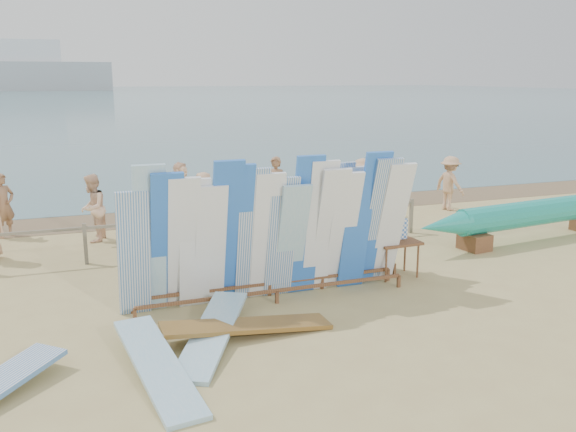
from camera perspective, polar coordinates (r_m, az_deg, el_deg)
name	(u,v)px	position (r m, az deg, el deg)	size (l,w,h in m)	color
ground	(207,299)	(11.28, -7.55, -7.74)	(160.00, 160.00, 0.00)	tan
ocean	(78,96)	(138.42, -19.05, 10.59)	(320.00, 240.00, 0.02)	#3F6771
wet_sand_strip	(155,216)	(18.11, -12.38, -0.01)	(40.00, 2.60, 0.01)	brown
distant_ship	(28,72)	(190.61, -23.13, 12.31)	(45.00, 8.00, 14.00)	#999EA3
fence	(178,228)	(13.92, -10.25, -1.12)	(12.08, 0.08, 0.90)	#7B725D
main_surfboard_rack	(273,236)	(10.83, -1.38, -1.84)	(5.34, 0.87, 2.66)	brown
side_surfboard_rack	(354,226)	(12.06, 6.23, -0.96)	(2.17, 0.93, 2.42)	brown
outrigger_canoe	(535,214)	(16.18, 22.14, 0.15)	(7.16, 1.52, 1.02)	brown
vendor_table	(396,258)	(12.50, 10.06, -3.85)	(0.93, 0.68, 1.19)	brown
flat_board_c	(248,335)	(9.76, -3.79, -11.03)	(0.56, 2.70, 0.07)	brown
flat_board_a	(158,377)	(8.68, -12.08, -14.52)	(0.56, 2.70, 0.07)	#81B5CF
flat_board_b	(213,342)	(9.55, -7.05, -11.66)	(0.56, 2.70, 0.07)	#81B5CF
beach_chair_left	(167,234)	(15.07, -11.23, -1.68)	(0.66, 0.67, 0.77)	#AC2012
beach_chair_right	(173,236)	(14.69, -10.68, -1.84)	(0.74, 0.75, 0.94)	#AC2012
stroller	(234,222)	(15.39, -5.11, -0.52)	(0.68, 0.83, 0.98)	#AC2012
beachgoer_1	(4,205)	(16.79, -25.05, 0.90)	(0.60, 0.33, 1.63)	#8C6042
beachgoer_extra_0	(450,183)	(19.03, 14.91, 2.98)	(1.06, 0.44, 1.64)	tan
beachgoer_8	(307,205)	(15.31, 1.78, 1.01)	(0.78, 0.37, 1.60)	beige
beachgoer_6	(204,203)	(15.71, -7.88, 1.20)	(0.78, 0.37, 1.60)	tan
beachgoer_9	(362,187)	(17.89, 6.91, 2.74)	(1.07, 0.44, 1.66)	tan
beachgoer_2	(92,208)	(15.58, -17.83, 0.71)	(0.81, 0.39, 1.66)	beige
beachgoer_7	(276,187)	(17.35, -1.15, 2.69)	(0.64, 0.35, 1.76)	#8C6042
beachgoer_5	(181,188)	(18.01, -9.97, 2.55)	(1.45, 0.47, 1.56)	beige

